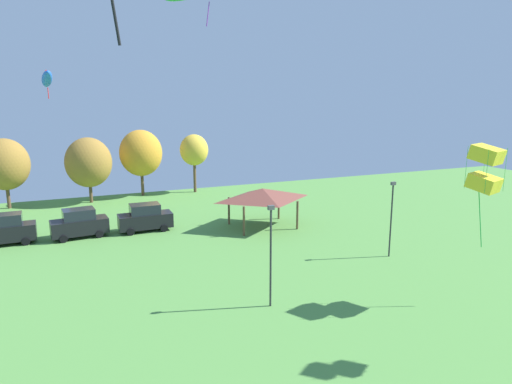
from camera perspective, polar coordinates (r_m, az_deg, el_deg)
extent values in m
ellipsoid|color=blue|center=(31.35, -24.67, 12.72)|extent=(0.85, 2.81, 1.28)
cube|color=red|center=(31.36, -24.70, 13.03)|extent=(0.11, 0.24, 0.74)
cylinder|color=red|center=(31.34, -24.53, 11.18)|extent=(0.06, 0.15, 0.68)
cube|color=yellow|center=(28.09, 26.90, 4.23)|extent=(1.89, 1.97, 1.09)
cube|color=yellow|center=(28.31, 26.60, 1.05)|extent=(1.89, 1.97, 1.09)
cylinder|color=green|center=(27.23, 26.88, 2.34)|extent=(0.02, 0.02, 2.38)
cylinder|color=green|center=(28.28, 28.71, 2.47)|extent=(0.02, 0.02, 2.38)
cylinder|color=green|center=(28.13, 24.79, 2.79)|extent=(0.02, 0.02, 2.38)
cylinder|color=green|center=(29.15, 26.63, 2.91)|extent=(0.02, 0.02, 2.38)
cylinder|color=green|center=(28.73, 26.21, -3.09)|extent=(0.21, 0.48, 3.18)
cylinder|color=purple|center=(26.97, -6.03, 21.25)|extent=(0.23, 0.15, 1.29)
cube|color=black|center=(42.16, -28.66, -4.49)|extent=(4.34, 1.93, 1.30)
cube|color=#1E232D|center=(41.89, -28.81, -3.04)|extent=(2.41, 1.72, 0.91)
cylinder|color=black|center=(41.38, -26.82, -5.54)|extent=(0.65, 0.24, 0.64)
cylinder|color=black|center=(43.10, -26.74, -4.87)|extent=(0.65, 0.24, 0.64)
cube|color=black|center=(41.64, -21.18, -4.04)|extent=(4.75, 2.33, 1.27)
cube|color=#1E232D|center=(41.37, -21.29, -2.60)|extent=(2.68, 1.96, 0.89)
cylinder|color=black|center=(41.11, -18.98, -5.00)|extent=(0.66, 0.29, 0.64)
cylinder|color=black|center=(42.87, -19.40, -4.34)|extent=(0.66, 0.29, 0.64)
cylinder|color=black|center=(40.79, -22.92, -5.43)|extent=(0.66, 0.29, 0.64)
cylinder|color=black|center=(42.57, -23.18, -4.75)|extent=(0.66, 0.29, 0.64)
cube|color=black|center=(41.87, -13.66, -3.49)|extent=(4.67, 1.90, 1.25)
cube|color=#1E232D|center=(41.60, -13.73, -2.07)|extent=(2.57, 1.74, 0.88)
cylinder|color=black|center=(41.38, -11.42, -4.47)|extent=(0.64, 0.22, 0.64)
cylinder|color=black|center=(43.16, -11.92, -3.81)|extent=(0.64, 0.22, 0.64)
cylinder|color=black|center=(40.95, -15.40, -4.84)|extent=(0.64, 0.22, 0.64)
cylinder|color=black|center=(42.74, -15.74, -4.16)|extent=(0.64, 0.22, 0.64)
cylinder|color=brown|center=(39.20, -1.52, -3.66)|extent=(0.20, 0.20, 2.60)
cylinder|color=brown|center=(41.26, 5.19, -2.91)|extent=(0.20, 0.20, 2.60)
cylinder|color=brown|center=(42.76, -3.41, -2.36)|extent=(0.20, 0.20, 2.60)
cylinder|color=brown|center=(44.66, 2.86, -1.74)|extent=(0.20, 0.20, 2.60)
pyramid|color=brown|center=(41.48, 0.82, -0.23)|extent=(6.68, 5.07, 1.00)
cylinder|color=#2D2D33|center=(35.25, 16.52, -3.52)|extent=(0.12, 0.12, 5.46)
cube|color=#4C4C51|center=(34.63, 16.79, 1.03)|extent=(0.36, 0.20, 0.24)
cylinder|color=#2D2D33|center=(25.87, 1.85, -8.36)|extent=(0.12, 0.12, 5.69)
cube|color=#4C4C51|center=(25.00, 1.89, -1.96)|extent=(0.36, 0.20, 0.24)
cylinder|color=brown|center=(55.48, -28.57, -0.34)|extent=(0.36, 0.36, 2.90)
ellipsoid|color=olive|center=(54.96, -28.91, 3.04)|extent=(4.99, 4.99, 5.49)
cylinder|color=brown|center=(54.77, -19.96, 0.14)|extent=(0.36, 0.36, 2.68)
ellipsoid|color=olive|center=(54.25, -20.20, 3.49)|extent=(5.06, 5.06, 5.57)
cylinder|color=brown|center=(56.87, -14.02, 1.22)|extent=(0.36, 0.36, 3.27)
ellipsoid|color=gold|center=(56.35, -14.20, 4.74)|extent=(5.03, 5.03, 5.53)
cylinder|color=brown|center=(57.55, -7.66, 1.96)|extent=(0.36, 0.36, 4.00)
ellipsoid|color=gold|center=(57.08, -7.75, 5.23)|extent=(3.50, 3.50, 3.84)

